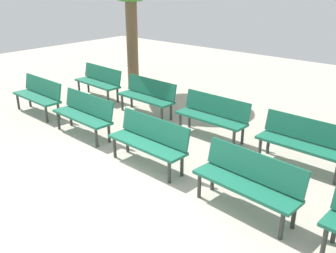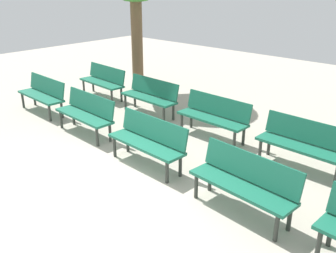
{
  "view_description": "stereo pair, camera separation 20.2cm",
  "coord_description": "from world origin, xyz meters",
  "px_view_note": "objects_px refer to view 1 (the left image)",
  "views": [
    {
      "loc": [
        4.27,
        -2.83,
        3.17
      ],
      "look_at": [
        0.0,
        2.14,
        0.55
      ],
      "focal_mm": 39.77,
      "sensor_mm": 36.0,
      "label": 1
    },
    {
      "loc": [
        4.42,
        -2.69,
        3.17
      ],
      "look_at": [
        0.0,
        2.14,
        0.55
      ],
      "focal_mm": 39.77,
      "sensor_mm": 36.0,
      "label": 2
    }
  ],
  "objects_px": {
    "bench_r0_c3": "(248,179)",
    "bench_r1_c3": "(304,140)",
    "bench_r0_c0": "(39,94)",
    "bench_r1_c1": "(148,95)",
    "bench_r1_c2": "(213,114)",
    "bench_r0_c1": "(84,113)",
    "bench_r0_c2": "(149,139)",
    "bench_r1_c0": "(99,80)"
  },
  "relations": [
    {
      "from": "bench_r0_c3",
      "to": "bench_r1_c3",
      "type": "xyz_separation_m",
      "value": [
        0.06,
        1.85,
        0.0
      ]
    },
    {
      "from": "bench_r0_c0",
      "to": "bench_r1_c1",
      "type": "distance_m",
      "value": 2.7
    },
    {
      "from": "bench_r0_c3",
      "to": "bench_r1_c2",
      "type": "bearing_deg",
      "value": 139.35
    },
    {
      "from": "bench_r0_c1",
      "to": "bench_r0_c2",
      "type": "bearing_deg",
      "value": -1.24
    },
    {
      "from": "bench_r0_c1",
      "to": "bench_r1_c0",
      "type": "xyz_separation_m",
      "value": [
        -1.87,
        1.95,
        0.0
      ]
    },
    {
      "from": "bench_r0_c0",
      "to": "bench_r1_c0",
      "type": "height_order",
      "value": "same"
    },
    {
      "from": "bench_r1_c1",
      "to": "bench_r1_c2",
      "type": "xyz_separation_m",
      "value": [
        2.02,
        -0.13,
        0.0
      ]
    },
    {
      "from": "bench_r0_c3",
      "to": "bench_r1_c1",
      "type": "xyz_separation_m",
      "value": [
        -3.95,
        2.07,
        0.0
      ]
    },
    {
      "from": "bench_r1_c3",
      "to": "bench_r0_c2",
      "type": "bearing_deg",
      "value": -138.8
    },
    {
      "from": "bench_r1_c2",
      "to": "bench_r1_c0",
      "type": "bearing_deg",
      "value": 178.44
    },
    {
      "from": "bench_r0_c1",
      "to": "bench_r1_c2",
      "type": "bearing_deg",
      "value": 40.92
    },
    {
      "from": "bench_r0_c0",
      "to": "bench_r0_c2",
      "type": "xyz_separation_m",
      "value": [
        4.0,
        -0.25,
        0.0
      ]
    },
    {
      "from": "bench_r0_c0",
      "to": "bench_r0_c1",
      "type": "bearing_deg",
      "value": -1.21
    },
    {
      "from": "bench_r1_c2",
      "to": "bench_r0_c2",
      "type": "bearing_deg",
      "value": -91.56
    },
    {
      "from": "bench_r1_c1",
      "to": "bench_r1_c2",
      "type": "height_order",
      "value": "same"
    },
    {
      "from": "bench_r1_c1",
      "to": "bench_r1_c2",
      "type": "distance_m",
      "value": 2.02
    },
    {
      "from": "bench_r0_c3",
      "to": "bench_r1_c0",
      "type": "relative_size",
      "value": 1.0
    },
    {
      "from": "bench_r0_c1",
      "to": "bench_r0_c3",
      "type": "relative_size",
      "value": 0.99
    },
    {
      "from": "bench_r0_c2",
      "to": "bench_r1_c3",
      "type": "bearing_deg",
      "value": 41.84
    },
    {
      "from": "bench_r0_c3",
      "to": "bench_r1_c0",
      "type": "distance_m",
      "value": 6.33
    },
    {
      "from": "bench_r1_c1",
      "to": "bench_r1_c3",
      "type": "height_order",
      "value": "same"
    },
    {
      "from": "bench_r1_c0",
      "to": "bench_r0_c1",
      "type": "bearing_deg",
      "value": -42.23
    },
    {
      "from": "bench_r0_c0",
      "to": "bench_r1_c0",
      "type": "bearing_deg",
      "value": 89.03
    },
    {
      "from": "bench_r0_c1",
      "to": "bench_r1_c3",
      "type": "height_order",
      "value": "same"
    },
    {
      "from": "bench_r1_c0",
      "to": "bench_r1_c2",
      "type": "relative_size",
      "value": 1.01
    },
    {
      "from": "bench_r0_c1",
      "to": "bench_r0_c0",
      "type": "bearing_deg",
      "value": 178.94
    },
    {
      "from": "bench_r1_c2",
      "to": "bench_r1_c3",
      "type": "bearing_deg",
      "value": -0.58
    },
    {
      "from": "bench_r0_c3",
      "to": "bench_r1_c1",
      "type": "distance_m",
      "value": 4.45
    },
    {
      "from": "bench_r0_c3",
      "to": "bench_r1_c0",
      "type": "height_order",
      "value": "same"
    },
    {
      "from": "bench_r1_c0",
      "to": "bench_r1_c3",
      "type": "xyz_separation_m",
      "value": [
        6.0,
        -0.33,
        0.0
      ]
    },
    {
      "from": "bench_r1_c0",
      "to": "bench_r1_c2",
      "type": "height_order",
      "value": "same"
    },
    {
      "from": "bench_r1_c1",
      "to": "bench_r0_c2",
      "type": "bearing_deg",
      "value": -43.75
    },
    {
      "from": "bench_r0_c2",
      "to": "bench_r0_c3",
      "type": "height_order",
      "value": "same"
    },
    {
      "from": "bench_r1_c0",
      "to": "bench_r1_c1",
      "type": "distance_m",
      "value": 1.99
    },
    {
      "from": "bench_r0_c3",
      "to": "bench_r1_c3",
      "type": "height_order",
      "value": "same"
    },
    {
      "from": "bench_r0_c2",
      "to": "bench_r1_c1",
      "type": "distance_m",
      "value": 2.73
    },
    {
      "from": "bench_r0_c0",
      "to": "bench_r1_c1",
      "type": "bearing_deg",
      "value": 41.47
    },
    {
      "from": "bench_r0_c2",
      "to": "bench_r1_c0",
      "type": "bearing_deg",
      "value": 154.16
    },
    {
      "from": "bench_r0_c0",
      "to": "bench_r0_c3",
      "type": "relative_size",
      "value": 0.99
    },
    {
      "from": "bench_r0_c3",
      "to": "bench_r0_c1",
      "type": "bearing_deg",
      "value": -178.85
    },
    {
      "from": "bench_r0_c2",
      "to": "bench_r0_c0",
      "type": "bearing_deg",
      "value": 178.64
    },
    {
      "from": "bench_r0_c1",
      "to": "bench_r1_c3",
      "type": "xyz_separation_m",
      "value": [
        4.13,
        1.61,
        0.0
      ]
    }
  ]
}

